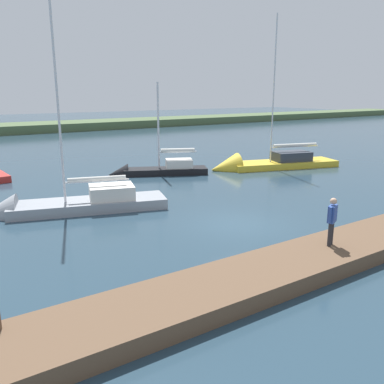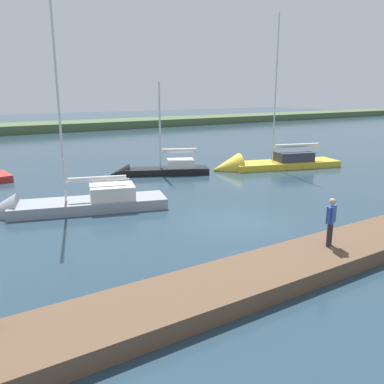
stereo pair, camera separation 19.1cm
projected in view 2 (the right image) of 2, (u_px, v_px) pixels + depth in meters
name	position (u px, v px, depth m)	size (l,w,h in m)	color
ground_plane	(237.00, 224.00, 18.20)	(200.00, 200.00, 0.00)	#263D4C
far_shoreline	(23.00, 132.00, 58.82)	(180.00, 8.00, 2.40)	#4C603D
dock_pier	(326.00, 255.00, 14.09)	(27.50, 2.43, 0.53)	brown
sailboat_behind_pier	(65.00, 208.00, 19.99)	(9.23, 4.52, 11.66)	gray
sailboat_mid_channel	(156.00, 172.00, 28.91)	(7.01, 4.33, 7.14)	black
sailboat_outer_mooring	(264.00, 166.00, 31.13)	(10.53, 5.15, 12.32)	gold
person_on_dock	(331.00, 219.00, 13.96)	(0.61, 0.39, 1.72)	#28282D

